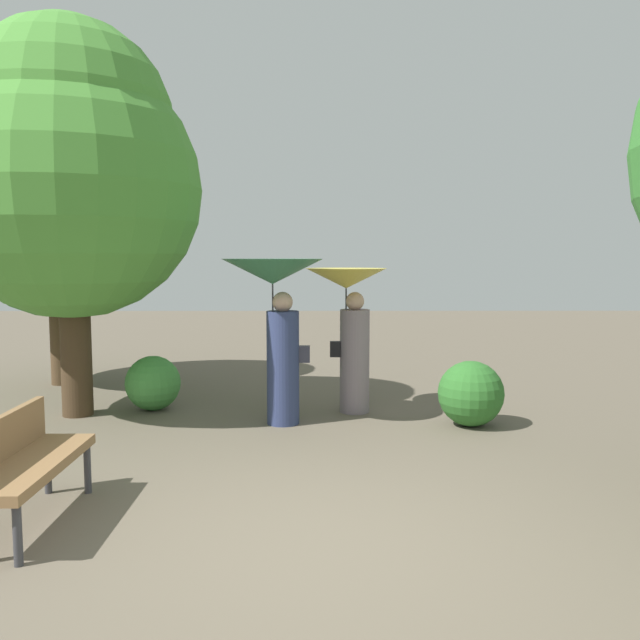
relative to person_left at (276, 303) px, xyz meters
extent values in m
plane|color=brown|center=(0.53, -3.42, -1.47)|extent=(40.00, 40.00, 0.00)
cylinder|color=navy|center=(0.08, 0.01, -0.78)|extent=(0.39, 0.39, 1.37)
sphere|color=tan|center=(0.08, 0.01, 0.01)|extent=(0.24, 0.24, 0.24)
cylinder|color=#333338|center=(-0.04, 0.00, -0.17)|extent=(0.02, 0.02, 0.80)
cone|color=#33724C|center=(-0.04, 0.00, 0.38)|extent=(1.21, 1.21, 0.30)
cube|color=#333342|center=(0.33, 0.03, -0.62)|extent=(0.14, 0.10, 0.20)
cylinder|color=gray|center=(0.98, 0.61, -0.80)|extent=(0.38, 0.38, 1.34)
sphere|color=tan|center=(0.98, 0.61, -0.02)|extent=(0.24, 0.24, 0.24)
cylinder|color=#333338|center=(0.86, 0.60, -0.22)|extent=(0.02, 0.02, 0.74)
cone|color=#D8C64C|center=(0.86, 0.60, 0.28)|extent=(1.04, 1.04, 0.26)
cube|color=black|center=(0.73, 0.58, -0.64)|extent=(0.14, 0.10, 0.20)
cylinder|color=#38383D|center=(-1.48, -3.69, -1.25)|extent=(0.06, 0.06, 0.44)
cylinder|color=#38383D|center=(-1.48, -2.35, -1.25)|extent=(0.06, 0.06, 0.44)
cylinder|color=#38383D|center=(-1.82, -2.35, -1.25)|extent=(0.06, 0.06, 0.44)
cube|color=olive|center=(-1.65, -3.02, -1.01)|extent=(0.44, 1.50, 0.08)
cube|color=olive|center=(-1.89, -3.02, -0.81)|extent=(0.06, 1.50, 0.35)
cylinder|color=#42301E|center=(-2.57, 0.45, 0.44)|extent=(0.38, 0.38, 3.82)
sphere|color=#4C9338|center=(-2.57, 0.45, 1.40)|extent=(3.24, 3.24, 3.24)
sphere|color=#4C9338|center=(-2.57, 0.45, 2.16)|extent=(2.59, 2.59, 2.59)
cylinder|color=#4C3823|center=(-3.56, 2.52, 0.21)|extent=(0.34, 0.34, 3.36)
sphere|color=#387F33|center=(-3.56, 2.52, 1.05)|extent=(2.90, 2.90, 2.90)
sphere|color=#387F33|center=(-3.56, 2.52, 1.73)|extent=(2.32, 2.32, 2.32)
sphere|color=#2D6B28|center=(2.33, -0.12, -1.08)|extent=(0.78, 0.78, 0.78)
sphere|color=#428C3D|center=(-1.68, 0.72, -1.11)|extent=(0.72, 0.72, 0.72)
camera|label=1|loc=(0.48, -7.86, 0.56)|focal=37.04mm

